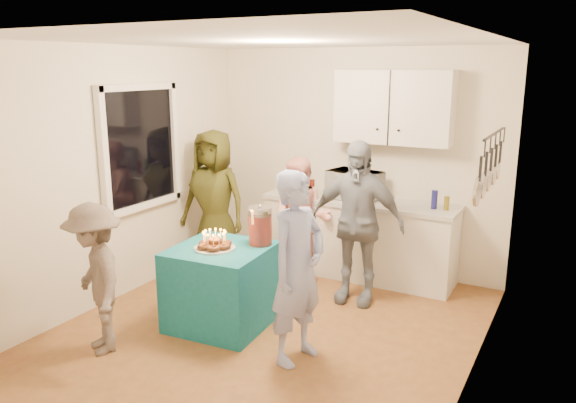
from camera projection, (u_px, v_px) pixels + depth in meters
The scene contains 19 objects.
floor at pixel (270, 328), 5.25m from camera, with size 4.00×4.00×0.00m, color brown.
ceiling at pixel (268, 40), 4.64m from camera, with size 4.00×4.00×0.00m, color white.
back_wall at pixel (354, 160), 6.65m from camera, with size 3.60×3.60×0.00m, color silver.
left_wall at pixel (119, 175), 5.78m from camera, with size 4.00×4.00×0.00m, color silver.
right_wall at pixel (481, 219), 4.11m from camera, with size 4.00×4.00×0.00m, color silver.
window_night at pixel (140, 147), 5.96m from camera, with size 0.04×1.00×1.20m, color black.
counter at pixel (359, 240), 6.51m from camera, with size 2.20×0.58×0.86m, color white.
countertop at pixel (360, 201), 6.40m from camera, with size 2.24×0.62×0.05m, color beige.
upper_cabinet at pixel (393, 107), 6.14m from camera, with size 1.30×0.30×0.80m, color white.
pot_rack at pixel (489, 164), 4.67m from camera, with size 0.12×1.00×0.60m, color black.
microwave at pixel (354, 185), 6.39m from camera, with size 0.58×0.39×0.32m, color white.
party_table at pixel (222, 286), 5.27m from camera, with size 0.85×0.85×0.76m, color #12667A.
donut_cake at pixel (214, 239), 5.12m from camera, with size 0.38×0.38×0.18m, color #381C0C, non-canonical shape.
punch_jar at pixel (260, 227), 5.23m from camera, with size 0.22×0.22×0.34m, color red.
man_birthday at pixel (298, 268), 4.54m from camera, with size 0.59×0.39×1.60m, color #9BA8E1.
woman_back_left at pixel (214, 201), 6.64m from camera, with size 0.82×0.54×1.68m, color #595A19.
woman_back_center at pixel (302, 220), 6.30m from camera, with size 0.69×0.54×1.42m, color pink.
woman_back_right at pixel (356, 222), 5.70m from camera, with size 0.99×0.41×1.69m, color #0E1B31.
child_near_left at pixel (96, 279), 4.71m from camera, with size 0.84×0.49×1.30m, color #554944.
Camera 1 is at (2.45, -4.16, 2.40)m, focal length 35.00 mm.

